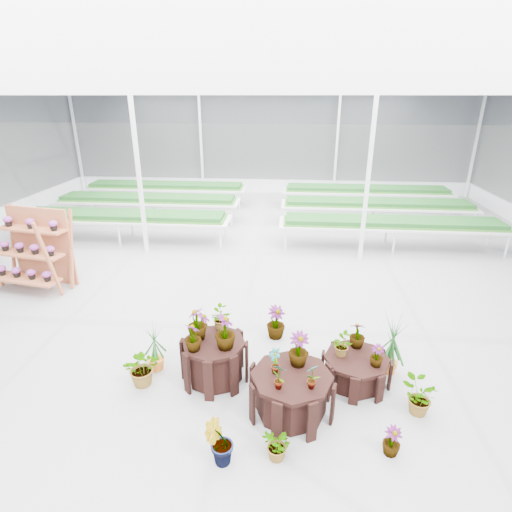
# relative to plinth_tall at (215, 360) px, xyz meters

# --- Properties ---
(ground_plane) EXTENTS (24.00, 24.00, 0.00)m
(ground_plane) POSITION_rel_plinth_tall_xyz_m (0.06, 1.25, -0.35)
(ground_plane) COLOR gray
(ground_plane) RESTS_ON ground
(greenhouse_shell) EXTENTS (18.00, 24.00, 4.50)m
(greenhouse_shell) POSITION_rel_plinth_tall_xyz_m (0.06, 1.25, 1.90)
(greenhouse_shell) COLOR white
(greenhouse_shell) RESTS_ON ground
(steel_frame) EXTENTS (18.00, 24.00, 4.50)m
(steel_frame) POSITION_rel_plinth_tall_xyz_m (0.06, 1.25, 1.90)
(steel_frame) COLOR silver
(steel_frame) RESTS_ON ground
(nursery_benches) EXTENTS (16.00, 7.00, 0.84)m
(nursery_benches) POSITION_rel_plinth_tall_xyz_m (0.06, 8.45, 0.07)
(nursery_benches) COLOR silver
(nursery_benches) RESTS_ON ground
(plinth_tall) EXTENTS (1.02, 1.02, 0.69)m
(plinth_tall) POSITION_rel_plinth_tall_xyz_m (0.00, 0.00, 0.00)
(plinth_tall) COLOR black
(plinth_tall) RESTS_ON ground
(plinth_mid) EXTENTS (1.48, 1.48, 0.62)m
(plinth_mid) POSITION_rel_plinth_tall_xyz_m (1.20, -0.60, -0.03)
(plinth_mid) COLOR black
(plinth_mid) RESTS_ON ground
(plinth_low) EXTENTS (1.20, 1.20, 0.46)m
(plinth_low) POSITION_rel_plinth_tall_xyz_m (2.20, 0.10, -0.11)
(plinth_low) COLOR black
(plinth_low) RESTS_ON ground
(shelf_rack) EXTENTS (1.87, 1.21, 1.84)m
(shelf_rack) POSITION_rel_plinth_tall_xyz_m (-4.74, 2.83, 0.58)
(shelf_rack) COLOR #9C5031
(shelf_rack) RESTS_ON ground
(nursery_plants) EXTENTS (4.69, 3.27, 1.24)m
(nursery_plants) POSITION_rel_plinth_tall_xyz_m (0.72, -0.03, 0.15)
(nursery_plants) COLOR #194B1B
(nursery_plants) RESTS_ON ground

